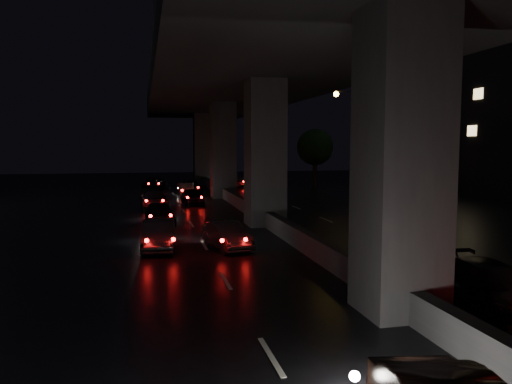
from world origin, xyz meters
name	(u,v)px	position (x,y,z in m)	size (l,w,h in m)	color
ground	(290,242)	(0.00, 0.00, 0.00)	(120.00, 120.00, 0.00)	black
viaduct	(265,73)	(0.00, 5.00, 8.34)	(12.00, 80.00, 10.50)	#353537
median_barrier	(265,217)	(0.00, 5.00, 0.42)	(0.45, 70.00, 0.85)	#353537
building_right_far	(502,113)	(27.00, 20.00, 7.50)	(12.00, 22.00, 15.00)	black
tree_c	(387,148)	(11.00, 12.00, 4.20)	(3.80, 3.80, 6.12)	black
tree_d	(315,147)	(11.00, 28.00, 4.20)	(3.80, 3.80, 6.12)	black
streetlight_far	(354,131)	(10.97, 18.00, 5.66)	(2.52, 0.44, 9.00)	#2D2D33
car_3	(491,287)	(2.49, -10.46, 0.65)	(1.81, 4.45, 1.29)	black
car_4	(159,235)	(-5.99, -0.34, 0.62)	(1.31, 3.75, 1.24)	black
car_5	(227,235)	(-3.11, -0.84, 0.57)	(1.21, 3.46, 1.14)	black
car_6	(160,213)	(-5.75, 6.47, 0.62)	(1.47, 3.66, 1.25)	black
car_7	(154,199)	(-5.91, 13.55, 0.65)	(1.82, 4.46, 1.30)	#262629
car_8	(192,196)	(-3.07, 15.50, 0.60)	(1.41, 3.51, 1.20)	black
car_9	(186,190)	(-3.02, 21.47, 0.58)	(1.23, 3.52, 1.16)	#58564C
car_10	(190,187)	(-2.46, 23.65, 0.62)	(2.04, 4.43, 1.23)	black
car_11	(153,183)	(-5.67, 29.34, 0.59)	(1.96, 4.24, 1.18)	black
car_12	(236,182)	(2.87, 29.84, 0.59)	(1.39, 3.44, 1.17)	#4F5156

